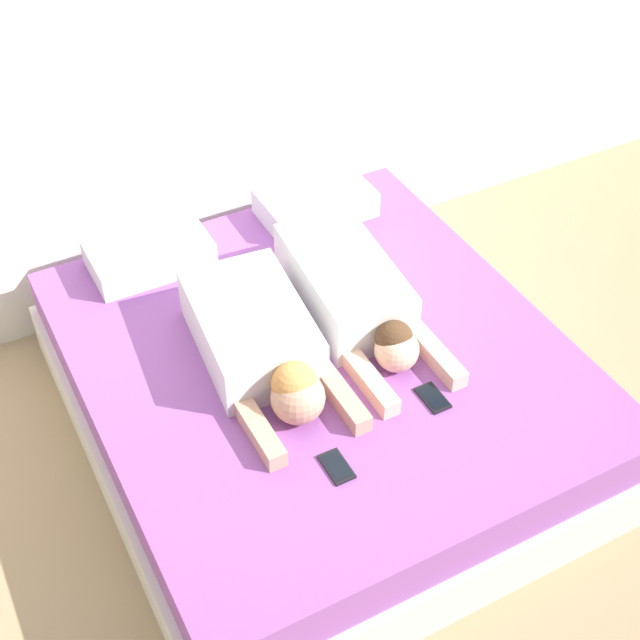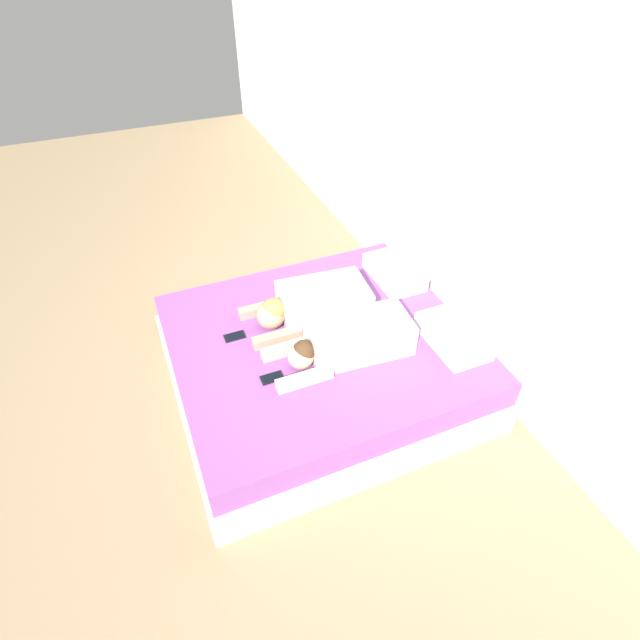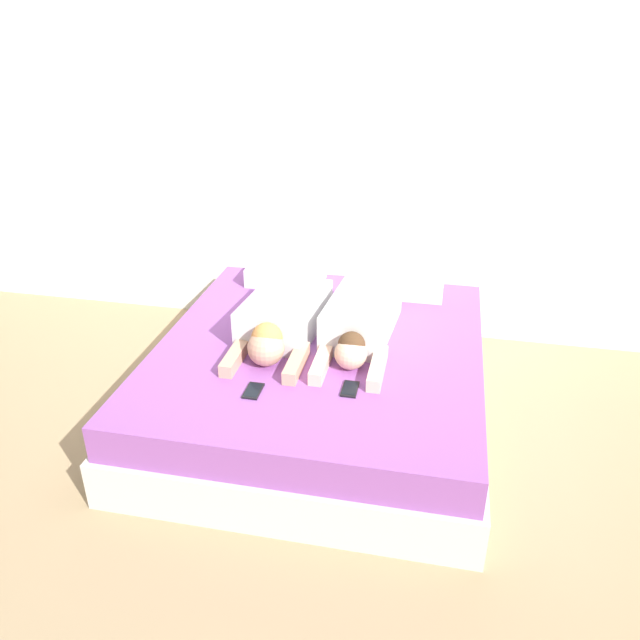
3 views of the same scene
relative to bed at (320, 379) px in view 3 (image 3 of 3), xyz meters
The scene contains 9 objects.
ground_plane 0.23m from the bed, ahead, with size 12.00×12.00×0.00m, color #9E8460.
wall_back 1.59m from the bed, 90.00° to the left, with size 12.00×0.06×2.60m.
bed is the anchor object (origin of this frame).
pillow_head_left 0.94m from the bed, 116.68° to the left, with size 0.51×0.31×0.12m.
pillow_head_right 0.94m from the bed, 63.32° to the left, with size 0.51×0.31×0.12m.
person_left 0.41m from the bed, behind, with size 0.45×0.91×0.23m.
person_right 0.41m from the bed, 28.66° to the left, with size 0.40×0.98×0.22m.
cell_phone_left 0.63m from the bed, 112.42° to the right, with size 0.08×0.14×0.01m.
cell_phone_right 0.55m from the bed, 60.63° to the right, with size 0.08×0.14×0.01m.
Camera 3 is at (0.63, -3.00, 2.18)m, focal length 35.00 mm.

